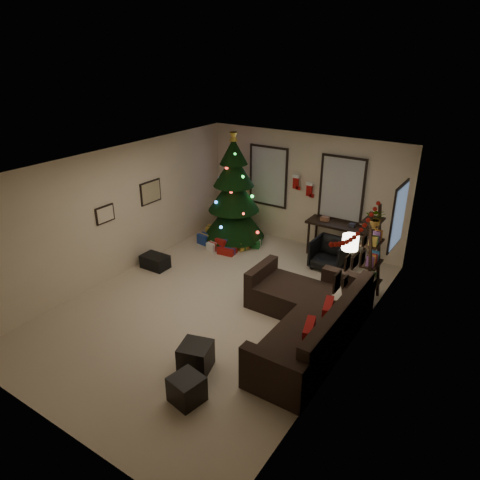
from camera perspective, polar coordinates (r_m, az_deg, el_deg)
name	(u,v)px	position (r m, az deg, el deg)	size (l,w,h in m)	color
floor	(218,305)	(8.46, -2.83, -8.37)	(7.00, 7.00, 0.00)	#C5B295
ceiling	(215,165)	(7.38, -3.26, 9.64)	(7.00, 7.00, 0.00)	white
wall_back	(304,190)	(10.66, 8.21, 6.39)	(5.00, 5.00, 0.00)	beige
wall_front	(39,341)	(5.77, -24.47, -11.83)	(5.00, 5.00, 0.00)	beige
wall_left	(118,213)	(9.43, -15.42, 3.40)	(7.00, 7.00, 0.00)	beige
wall_right	(353,277)	(6.79, 14.32, -4.69)	(7.00, 7.00, 0.00)	beige
window_back_left	(269,176)	(10.99, 3.70, 8.22)	(1.05, 0.06, 1.50)	#728CB2
window_back_right	(342,189)	(10.23, 13.01, 6.44)	(1.05, 0.06, 1.50)	#728CB2
window_right_wall	(399,216)	(9.00, 19.84, 2.87)	(0.06, 0.90, 1.30)	#728CB2
christmas_tree	(234,197)	(10.68, -0.80, 5.60)	(1.50, 1.50, 2.80)	black
presents	(226,242)	(10.75, -1.88, -0.27)	(1.50, 1.01, 0.30)	gold
sofa	(308,320)	(7.58, 8.75, -10.17)	(2.07, 3.00, 0.91)	black
pillow_red_a	(308,338)	(6.61, 8.83, -12.34)	(0.12, 0.47, 0.47)	maroon
pillow_red_b	(327,315)	(7.13, 11.20, -9.53)	(0.12, 0.46, 0.46)	maroon
pillow_cream	(336,305)	(7.43, 12.32, -8.24)	(0.13, 0.46, 0.46)	beige
ottoman_near	(196,357)	(6.90, -5.73, -14.78)	(0.45, 0.45, 0.43)	black
ottoman_far	(187,389)	(6.42, -6.88, -18.56)	(0.41, 0.41, 0.39)	black
desk	(340,228)	(10.24, 12.80, 1.53)	(1.51, 0.54, 0.82)	black
desk_chair	(330,254)	(9.81, 11.49, -1.78)	(0.66, 0.62, 0.68)	black
bookshelf	(373,257)	(8.54, 16.82, -2.17)	(0.30, 0.55, 1.87)	black
potted_plant	(376,215)	(8.04, 17.17, 3.08)	(0.43, 0.37, 0.47)	#4C4C4C
floor_lamp	(350,247)	(8.22, 13.98, -0.88)	(0.30, 0.30, 1.40)	black
art_map	(151,192)	(9.95, -11.46, 6.09)	(0.04, 0.60, 0.50)	black
art_abstract	(105,214)	(9.17, -17.04, 3.20)	(0.04, 0.45, 0.35)	black
gallery	(351,266)	(6.63, 14.13, -3.23)	(0.03, 1.25, 0.54)	black
garland	(357,228)	(6.57, 14.84, 1.50)	(0.08, 1.90, 0.30)	#A5140C
stocking_left	(296,182)	(10.54, 7.27, 7.49)	(0.20, 0.05, 0.36)	#990F0C
stocking_right	(310,189)	(10.50, 8.98, 6.50)	(0.20, 0.05, 0.36)	#990F0C
storage_bin	(155,262)	(9.90, -10.90, -2.75)	(0.58, 0.39, 0.29)	black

